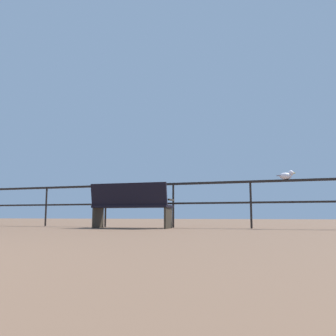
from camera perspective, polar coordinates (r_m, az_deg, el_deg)
pier_railing at (r=8.35m, az=-4.71°, el=-4.35°), size 25.47×0.05×0.99m
bench_near_left at (r=7.62m, az=-5.96°, el=-5.61°), size 1.69×0.72×0.94m
seagull_on_rail at (r=7.69m, az=18.27°, el=-1.11°), size 0.38×0.23×0.19m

